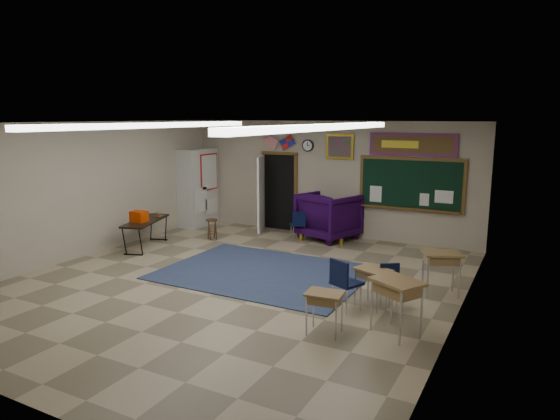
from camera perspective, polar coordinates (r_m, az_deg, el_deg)
The scene contains 24 objects.
floor at distance 9.61m, azimuth -5.27°, elevation -8.29°, with size 9.00×9.00×0.00m, color tan.
back_wall at distance 13.19m, azimuth 5.39°, elevation 3.59°, with size 8.00×0.04×3.00m, color #B0A78F.
left_wall at distance 11.89m, azimuth -21.77°, elevation 2.10°, with size 0.04×9.00×3.00m, color #B0A78F.
right_wall at distance 7.82m, azimuth 19.89°, elevation -1.90°, with size 0.04×9.00×3.00m, color #B0A78F.
ceiling at distance 9.10m, azimuth -5.60°, elevation 9.89°, with size 8.00×9.00×0.04m, color silver.
area_rug at distance 10.16m, azimuth -1.83°, elevation -7.14°, with size 4.00×3.00×0.02m, color #2E3B57.
fluorescent_strips at distance 9.10m, azimuth -5.59°, elevation 9.51°, with size 3.86×6.00×0.10m, color white, non-canonical shape.
doorway at distance 13.76m, azimuth -0.67°, elevation 2.07°, with size 1.10×0.89×2.16m.
chalkboard at distance 12.48m, azimuth 14.69°, elevation 2.72°, with size 2.55×0.14×1.30m.
bulletin_board at distance 12.40m, azimuth 14.91°, elevation 7.24°, with size 2.10×0.05×0.55m.
framed_art_print at distance 12.95m, azimuth 6.84°, elevation 7.21°, with size 0.75×0.05×0.65m.
wall_clock at distance 13.30m, azimuth 3.19°, elevation 7.36°, with size 0.32×0.05×0.32m.
wall_flags at distance 13.65m, azimuth -0.12°, elevation 8.00°, with size 1.16×0.06×0.70m, color red, non-canonical shape.
storage_cabinet at distance 14.53m, azimuth -9.31°, elevation 2.55°, with size 0.59×1.25×2.20m.
wingback_armchair at distance 12.85m, azimuth 5.62°, elevation -0.67°, with size 1.28×1.32×1.20m, color #1C042F.
student_chair_reading at distance 12.76m, azimuth 2.04°, elevation -1.74°, with size 0.37×0.37×0.75m, color black, non-canonical shape.
student_chair_desk_a at distance 8.24m, azimuth 7.64°, elevation -8.42°, with size 0.43×0.43×0.87m, color black, non-canonical shape.
student_chair_desk_b at distance 8.43m, azimuth 12.69°, elevation -8.64°, with size 0.37×0.37×0.73m, color black, non-canonical shape.
student_desk_front_left at distance 8.45m, azimuth 10.55°, elevation -8.49°, with size 0.66×0.59×0.66m.
student_desk_front_right at distance 9.29m, azimuth 17.92°, elevation -6.64°, with size 0.79×0.71×0.77m.
student_desk_back_left at distance 7.37m, azimuth 5.10°, elevation -11.39°, with size 0.56×0.44×0.63m.
student_desk_back_right at distance 7.47m, azimuth 13.15°, elevation -10.45°, with size 0.85×0.79×0.83m.
folding_table at distance 12.41m, azimuth -15.08°, elevation -2.49°, with size 1.02×1.72×0.93m.
wooden_stool at distance 12.90m, azimuth -7.75°, elevation -2.16°, with size 0.30×0.30×0.53m.
Camera 1 is at (5.02, -7.59, 3.12)m, focal length 32.00 mm.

